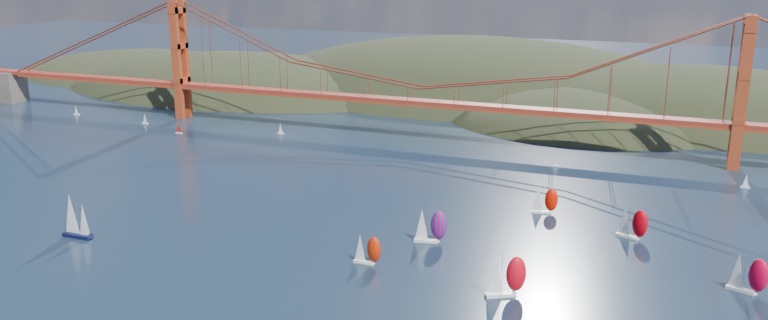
{
  "coord_description": "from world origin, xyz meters",
  "views": [
    {
      "loc": [
        99.27,
        -110.71,
        74.31
      ],
      "look_at": [
        19.09,
        90.0,
        15.51
      ],
      "focal_mm": 35.0,
      "sensor_mm": 36.0,
      "label": 1
    }
  ],
  "objects_px": {
    "racer_3": "(632,222)",
    "racer_rwb": "(430,225)",
    "sloop_navy": "(75,216)",
    "racer_5": "(544,200)",
    "racer_2": "(747,273)",
    "racer_0": "(367,249)",
    "racer_1": "(505,275)"
  },
  "relations": [
    {
      "from": "racer_3",
      "to": "racer_rwb",
      "type": "relative_size",
      "value": 0.96
    },
    {
      "from": "sloop_navy",
      "to": "racer_3",
      "type": "relative_size",
      "value": 1.4
    },
    {
      "from": "racer_5",
      "to": "racer_rwb",
      "type": "bearing_deg",
      "value": -136.88
    },
    {
      "from": "sloop_navy",
      "to": "racer_2",
      "type": "relative_size",
      "value": 1.36
    },
    {
      "from": "racer_rwb",
      "to": "racer_2",
      "type": "bearing_deg",
      "value": -12.83
    },
    {
      "from": "sloop_navy",
      "to": "racer_3",
      "type": "bearing_deg",
      "value": 20.77
    },
    {
      "from": "sloop_navy",
      "to": "racer_rwb",
      "type": "bearing_deg",
      "value": 18.8
    },
    {
      "from": "racer_0",
      "to": "racer_3",
      "type": "distance_m",
      "value": 73.9
    },
    {
      "from": "racer_0",
      "to": "racer_rwb",
      "type": "height_order",
      "value": "racer_rwb"
    },
    {
      "from": "racer_5",
      "to": "racer_rwb",
      "type": "distance_m",
      "value": 42.72
    },
    {
      "from": "sloop_navy",
      "to": "racer_rwb",
      "type": "relative_size",
      "value": 1.34
    },
    {
      "from": "racer_0",
      "to": "racer_2",
      "type": "xyz_separation_m",
      "value": [
        87.06,
        16.89,
        0.75
      ]
    },
    {
      "from": "racer_1",
      "to": "racer_3",
      "type": "xyz_separation_m",
      "value": [
        23.85,
        48.42,
        -0.43
      ]
    },
    {
      "from": "racer_3",
      "to": "racer_rwb",
      "type": "height_order",
      "value": "racer_rwb"
    },
    {
      "from": "racer_3",
      "to": "racer_rwb",
      "type": "distance_m",
      "value": 55.21
    },
    {
      "from": "racer_3",
      "to": "racer_5",
      "type": "distance_m",
      "value": 28.42
    },
    {
      "from": "racer_2",
      "to": "racer_0",
      "type": "bearing_deg",
      "value": -148.33
    },
    {
      "from": "racer_0",
      "to": "racer_5",
      "type": "relative_size",
      "value": 0.96
    },
    {
      "from": "racer_0",
      "to": "sloop_navy",
      "type": "bearing_deg",
      "value": -169.3
    },
    {
      "from": "sloop_navy",
      "to": "racer_0",
      "type": "bearing_deg",
      "value": 8.08
    },
    {
      "from": "sloop_navy",
      "to": "racer_2",
      "type": "bearing_deg",
      "value": 9.22
    },
    {
      "from": "racer_3",
      "to": "racer_rwb",
      "type": "xyz_separation_m",
      "value": [
        -50.07,
        -23.27,
        0.19
      ]
    },
    {
      "from": "racer_1",
      "to": "racer_3",
      "type": "relative_size",
      "value": 1.09
    },
    {
      "from": "racer_1",
      "to": "racer_2",
      "type": "distance_m",
      "value": 55.5
    },
    {
      "from": "sloop_navy",
      "to": "racer_5",
      "type": "relative_size",
      "value": 1.56
    },
    {
      "from": "racer_3",
      "to": "racer_1",
      "type": "bearing_deg",
      "value": -95.43
    },
    {
      "from": "sloop_navy",
      "to": "racer_0",
      "type": "distance_m",
      "value": 82.12
    },
    {
      "from": "racer_3",
      "to": "racer_2",
      "type": "bearing_deg",
      "value": -23.29
    },
    {
      "from": "racer_1",
      "to": "racer_rwb",
      "type": "xyz_separation_m",
      "value": [
        -26.22,
        25.16,
        -0.24
      ]
    },
    {
      "from": "racer_3",
      "to": "racer_0",
      "type": "bearing_deg",
      "value": -123.6
    },
    {
      "from": "racer_2",
      "to": "racer_rwb",
      "type": "height_order",
      "value": "racer_rwb"
    },
    {
      "from": "racer_1",
      "to": "racer_rwb",
      "type": "height_order",
      "value": "racer_1"
    }
  ]
}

